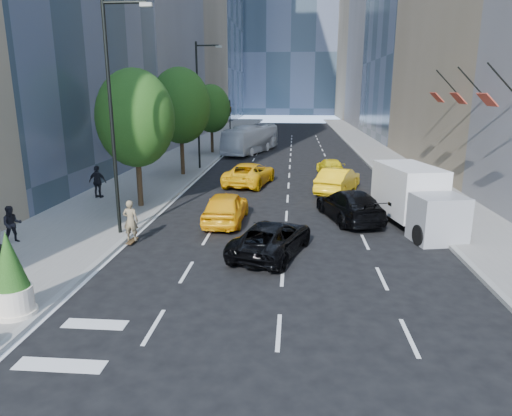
# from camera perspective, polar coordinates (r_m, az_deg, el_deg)

# --- Properties ---
(ground) EXTENTS (160.00, 160.00, 0.00)m
(ground) POSITION_cam_1_polar(r_m,az_deg,el_deg) (16.60, -0.16, -8.27)
(ground) COLOR black
(ground) RESTS_ON ground
(sidewalk_left) EXTENTS (6.00, 120.00, 0.15)m
(sidewalk_left) POSITION_cam_1_polar(r_m,az_deg,el_deg) (46.85, -8.08, 6.53)
(sidewalk_left) COLOR slate
(sidewalk_left) RESTS_ON ground
(sidewalk_right) EXTENTS (4.00, 120.00, 0.15)m
(sidewalk_right) POSITION_cam_1_polar(r_m,az_deg,el_deg) (46.52, 15.54, 6.09)
(sidewalk_right) COLOR slate
(sidewalk_right) RESTS_ON ground
(tower_right_far) EXTENTS (20.00, 24.00, 50.00)m
(tower_right_far) POSITION_cam_1_polar(r_m,az_deg,el_deg) (116.62, 16.22, 23.09)
(tower_right_far) COLOR #796C54
(tower_right_far) RESTS_ON ground
(lamp_near) EXTENTS (2.13, 0.22, 10.00)m
(lamp_near) POSITION_cam_1_polar(r_m,az_deg,el_deg) (20.72, -17.27, 12.16)
(lamp_near) COLOR black
(lamp_near) RESTS_ON sidewalk_left
(lamp_far) EXTENTS (2.13, 0.22, 10.00)m
(lamp_far) POSITION_cam_1_polar(r_m,az_deg,el_deg) (38.04, -7.04, 13.44)
(lamp_far) COLOR black
(lamp_far) RESTS_ON sidewalk_left
(tree_near) EXTENTS (4.20, 4.20, 7.46)m
(tree_near) POSITION_cam_1_polar(r_m,az_deg,el_deg) (25.75, -14.84, 10.77)
(tree_near) COLOR black
(tree_near) RESTS_ON sidewalk_left
(tree_mid) EXTENTS (4.50, 4.50, 7.99)m
(tree_mid) POSITION_cam_1_polar(r_m,az_deg,el_deg) (35.32, -9.44, 12.48)
(tree_mid) COLOR black
(tree_mid) RESTS_ON sidewalk_left
(tree_far) EXTENTS (3.90, 3.90, 6.92)m
(tree_far) POSITION_cam_1_polar(r_m,az_deg,el_deg) (48.05, -5.60, 12.25)
(tree_far) COLOR black
(tree_far) RESTS_ON sidewalk_left
(traffic_signal) EXTENTS (2.48, 0.53, 5.20)m
(traffic_signal) POSITION_cam_1_polar(r_m,az_deg,el_deg) (55.84, -3.28, 12.19)
(traffic_signal) COLOR black
(traffic_signal) RESTS_ON sidewalk_left
(facade_flags) EXTENTS (1.85, 13.30, 2.05)m
(facade_flags) POSITION_cam_1_polar(r_m,az_deg,el_deg) (26.93, 25.67, 12.59)
(facade_flags) COLOR black
(facade_flags) RESTS_ON ground
(skateboarder) EXTENTS (0.66, 0.44, 1.80)m
(skateboarder) POSITION_cam_1_polar(r_m,az_deg,el_deg) (20.29, -15.38, -1.86)
(skateboarder) COLOR #77684A
(skateboarder) RESTS_ON ground
(black_sedan_lincoln) EXTENTS (3.60, 5.34, 1.36)m
(black_sedan_lincoln) POSITION_cam_1_polar(r_m,az_deg,el_deg) (18.34, 1.97, -3.78)
(black_sedan_lincoln) COLOR black
(black_sedan_lincoln) RESTS_ON ground
(black_sedan_mercedes) EXTENTS (3.49, 5.78, 1.57)m
(black_sedan_mercedes) POSITION_cam_1_polar(r_m,az_deg,el_deg) (23.62, 11.62, 0.36)
(black_sedan_mercedes) COLOR black
(black_sedan_mercedes) RESTS_ON ground
(taxi_a) EXTENTS (1.98, 4.71, 1.59)m
(taxi_a) POSITION_cam_1_polar(r_m,az_deg,el_deg) (22.72, -3.79, 0.10)
(taxi_a) COLOR #FFB10D
(taxi_a) RESTS_ON ground
(taxi_b) EXTENTS (3.37, 5.24, 1.63)m
(taxi_b) POSITION_cam_1_polar(r_m,az_deg,el_deg) (29.93, 10.21, 3.44)
(taxi_b) COLOR yellow
(taxi_b) RESTS_ON ground
(taxi_c) EXTENTS (3.63, 6.01, 1.56)m
(taxi_c) POSITION_cam_1_polar(r_m,az_deg,el_deg) (31.95, -0.80, 4.29)
(taxi_c) COLOR yellow
(taxi_c) RESTS_ON ground
(taxi_d) EXTENTS (2.09, 4.46, 1.26)m
(taxi_d) POSITION_cam_1_polar(r_m,az_deg,el_deg) (36.34, 9.27, 5.10)
(taxi_d) COLOR yellow
(taxi_d) RESTS_ON ground
(city_bus) EXTENTS (5.27, 10.67, 2.90)m
(city_bus) POSITION_cam_1_polar(r_m,az_deg,el_deg) (48.75, -0.61, 8.61)
(city_bus) COLOR white
(city_bus) RESTS_ON ground
(box_truck) EXTENTS (3.35, 6.33, 2.88)m
(box_truck) POSITION_cam_1_polar(r_m,az_deg,el_deg) (23.07, 19.27, 1.24)
(box_truck) COLOR silver
(box_truck) RESTS_ON ground
(pedestrian_a) EXTENTS (0.98, 0.93, 1.59)m
(pedestrian_a) POSITION_cam_1_polar(r_m,az_deg,el_deg) (21.83, -28.20, -1.81)
(pedestrian_a) COLOR black
(pedestrian_a) RESTS_ON sidewalk_left
(pedestrian_b) EXTENTS (1.20, 0.66, 1.95)m
(pedestrian_b) POSITION_cam_1_polar(r_m,az_deg,el_deg) (28.94, -19.17, 3.11)
(pedestrian_b) COLOR black
(pedestrian_b) RESTS_ON sidewalk_left
(planter_shrub) EXTENTS (1.05, 1.05, 2.51)m
(planter_shrub) POSITION_cam_1_polar(r_m,az_deg,el_deg) (14.77, -28.30, -7.44)
(planter_shrub) COLOR beige
(planter_shrub) RESTS_ON sidewalk_left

